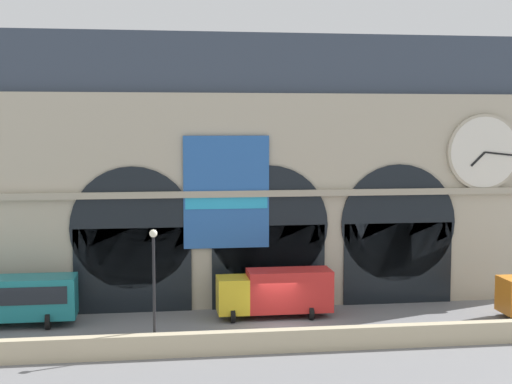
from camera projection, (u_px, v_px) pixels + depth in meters
The scene contains 5 objects.
ground_plane at pixel (281, 327), 47.03m from camera, with size 200.00×200.00×0.00m, color slate.
quay_parapet_wall at pixel (297, 340), 41.90m from camera, with size 90.00×0.70×1.26m, color #BCAD8C.
station_building at pixel (263, 173), 53.84m from camera, with size 38.72×5.90×18.84m.
box_truck_center at pixel (276, 291), 49.22m from camera, with size 7.50×2.91×3.12m.
street_lamp_quayside at pixel (154, 274), 41.25m from camera, with size 0.44×0.44×6.90m.
Camera 1 is at (-8.02, -45.40, 12.64)m, focal length 52.74 mm.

